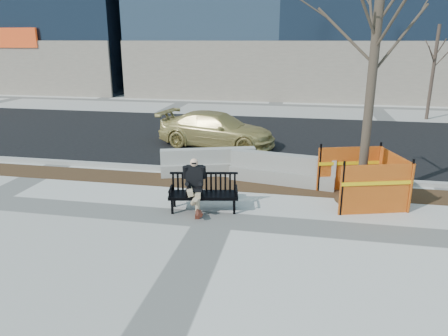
{
  "coord_description": "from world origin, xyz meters",
  "views": [
    {
      "loc": [
        1.97,
        -8.97,
        4.11
      ],
      "look_at": [
        0.01,
        1.13,
        0.95
      ],
      "focal_mm": 33.75,
      "sensor_mm": 36.0,
      "label": 1
    }
  ],
  "objects": [
    {
      "name": "curb",
      "position": [
        0.0,
        3.55,
        0.06
      ],
      "size": [
        60.0,
        0.25,
        0.12
      ],
      "primitive_type": "cube",
      "color": "#9E9B93",
      "rests_on": "ground"
    },
    {
      "name": "asphalt_street",
      "position": [
        0.0,
        8.8,
        0.0
      ],
      "size": [
        60.0,
        10.4,
        0.01
      ],
      "primitive_type": "cube",
      "color": "black",
      "rests_on": "ground"
    },
    {
      "name": "ground",
      "position": [
        0.0,
        0.0,
        0.0
      ],
      "size": [
        120.0,
        120.0,
        0.0
      ],
      "primitive_type": "plane",
      "color": "beige",
      "rests_on": "ground"
    },
    {
      "name": "seated_man",
      "position": [
        -0.63,
        0.53,
        0.0
      ],
      "size": [
        0.72,
        1.02,
        1.3
      ],
      "primitive_type": null,
      "rotation": [
        0.0,
        0.0,
        0.19
      ],
      "color": "black",
      "rests_on": "ground"
    },
    {
      "name": "jersey_barrier_right",
      "position": [
        1.39,
        3.01,
        0.0
      ],
      "size": [
        3.19,
        1.16,
        0.9
      ],
      "primitive_type": null,
      "rotation": [
        0.0,
        0.0,
        -0.17
      ],
      "color": "gray",
      "rests_on": "ground"
    },
    {
      "name": "mulch_strip",
      "position": [
        0.0,
        2.6,
        0.0
      ],
      "size": [
        40.0,
        1.2,
        0.02
      ],
      "primitive_type": "cube",
      "color": "#47301C",
      "rests_on": "ground"
    },
    {
      "name": "sedan",
      "position": [
        -1.44,
        7.03,
        0.0
      ],
      "size": [
        4.95,
        2.75,
        1.36
      ],
      "primitive_type": "imported",
      "rotation": [
        0.0,
        0.0,
        1.38
      ],
      "color": "tan",
      "rests_on": "ground"
    },
    {
      "name": "bench",
      "position": [
        -0.39,
        0.53,
        0.0
      ],
      "size": [
        1.83,
        0.94,
        0.93
      ],
      "primitive_type": null,
      "rotation": [
        0.0,
        0.0,
        0.19
      ],
      "color": "black",
      "rests_on": "ground"
    },
    {
      "name": "jersey_barrier_left",
      "position": [
        -0.94,
        3.4,
        0.0
      ],
      "size": [
        3.0,
        1.48,
        0.85
      ],
      "primitive_type": null,
      "rotation": [
        0.0,
        0.0,
        0.31
      ],
      "color": "#9E9C93",
      "rests_on": "ground"
    },
    {
      "name": "tree_fence",
      "position": [
        3.52,
        1.94,
        0.0
      ],
      "size": [
        3.42,
        3.42,
        6.85
      ],
      "primitive_type": null,
      "rotation": [
        0.0,
        0.0,
        0.29
      ],
      "color": "orange",
      "rests_on": "ground"
    },
    {
      "name": "far_tree_right",
      "position": [
        8.37,
        15.02,
        0.0
      ],
      "size": [
        2.45,
        2.45,
        5.22
      ],
      "primitive_type": null,
      "rotation": [
        0.0,
        0.0,
        -0.32
      ],
      "color": "#48382E",
      "rests_on": "ground"
    }
  ]
}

